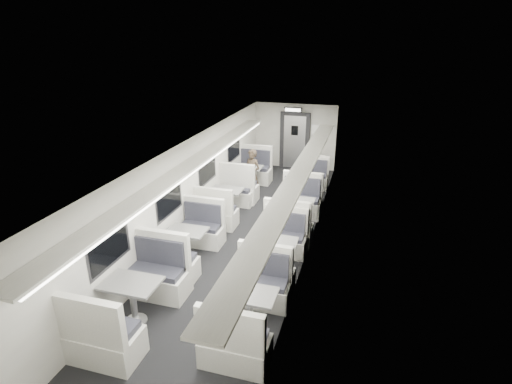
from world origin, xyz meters
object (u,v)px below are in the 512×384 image
Objects in this scene: booth_left_a at (247,178)px; passenger at (252,174)px; booth_right_c at (277,255)px; booth_right_a at (310,185)px; booth_right_d at (250,311)px; exit_sign at (293,110)px; booth_left_d at (133,302)px; booth_right_b at (295,214)px; booth_left_b at (227,201)px; booth_left_c at (188,245)px; vestibule_door at (295,141)px.

booth_left_a is 0.67m from passenger.
booth_left_a is at bearing 114.98° from booth_right_c.
booth_right_a is 6.40m from booth_right_d.
booth_right_c is 6.90m from exit_sign.
booth_left_a is at bearing 90.00° from booth_left_d.
booth_right_b is at bearing 90.00° from booth_right_d.
booth_right_c is at bearing -81.32° from exit_sign.
booth_left_b reaches higher than booth_right_c.
booth_right_a is at bearing -64.30° from exit_sign.
booth_right_c is at bearing -44.50° from passenger.
booth_right_d reaches higher than booth_left_c.
vestibule_door is at bearing 98.08° from booth_right_c.
booth_left_a is 1.11× the size of vestibule_door.
booth_left_a is at bearing 90.00° from booth_left_c.
booth_left_d is 1.10× the size of booth_right_d.
booth_right_c is at bearing -90.00° from booth_right_b.
exit_sign is (1.00, 8.85, 1.86)m from booth_left_d.
booth_right_c is (0.00, -4.48, 0.02)m from booth_right_a.
booth_right_c is 0.98× the size of vestibule_door.
booth_left_b is 3.14m from booth_right_c.
booth_left_b is at bearing -81.08° from passenger.
booth_right_c is 3.30× the size of exit_sign.
vestibule_door is at bearing 82.05° from booth_left_c.
passenger is (0.32, 6.12, 0.34)m from booth_left_d.
exit_sign is at bearing 115.70° from booth_right_a.
booth_right_b is 2.44m from passenger.
booth_left_b is at bearing -134.20° from booth_right_a.
booth_right_c is (2.00, 0.12, -0.01)m from booth_left_c.
passenger reaches higher than booth_right_a.
vestibule_door reaches higher than booth_right_d.
booth_left_b is at bearing 90.00° from booth_left_d.
booth_right_a is 0.95× the size of booth_right_c.
booth_right_c is at bearing -81.92° from vestibule_door.
passenger is at bearing 77.16° from booth_left_b.
booth_left_a is 1.10× the size of booth_left_c.
booth_right_b is (2.00, 4.38, -0.02)m from booth_left_d.
booth_left_c is 2.69m from booth_right_d.
booth_right_a is 0.93× the size of vestibule_door.
booth_right_d is at bearing -72.18° from booth_left_a.
booth_right_d is at bearing -90.00° from booth_right_c.
booth_left_d is at bearing -71.23° from passenger.
booth_left_a is 3.75× the size of exit_sign.
passenger is at bearing -56.00° from booth_left_a.
booth_right_b is 2.08m from booth_right_c.
booth_left_a is at bearing -109.99° from vestibule_door.
exit_sign is at bearing 83.56° from booth_left_d.
booth_left_b is at bearing -90.00° from booth_left_a.
booth_left_d is 6.14m from passenger.
booth_right_d is 1.40× the size of passenger.
booth_right_d is (2.00, -6.22, -0.03)m from booth_left_a.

